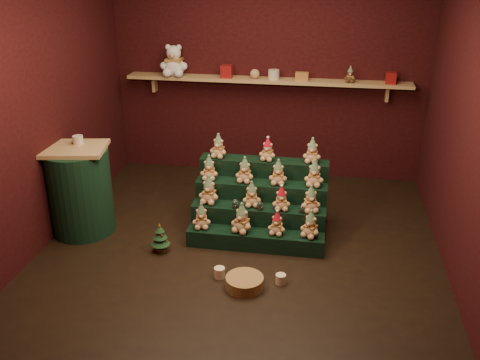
% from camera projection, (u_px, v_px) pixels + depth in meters
% --- Properties ---
extents(ground, '(4.00, 4.00, 0.00)m').
position_uv_depth(ground, '(242.00, 244.00, 5.56)').
color(ground, black).
rests_on(ground, ground).
extents(back_wall, '(4.00, 0.10, 2.80)m').
position_uv_depth(back_wall, '(268.00, 69.00, 6.86)').
color(back_wall, black).
rests_on(back_wall, ground).
extents(front_wall, '(4.00, 0.10, 2.80)m').
position_uv_depth(front_wall, '(186.00, 211.00, 3.15)').
color(front_wall, black).
rests_on(front_wall, ground).
extents(left_wall, '(0.10, 4.00, 2.80)m').
position_uv_depth(left_wall, '(40.00, 104.00, 5.32)').
color(left_wall, black).
rests_on(left_wall, ground).
extents(right_wall, '(0.10, 4.00, 2.80)m').
position_uv_depth(right_wall, '(472.00, 125.00, 4.69)').
color(right_wall, black).
rests_on(right_wall, ground).
extents(back_shelf, '(3.60, 0.26, 0.24)m').
position_uv_depth(back_shelf, '(266.00, 81.00, 6.74)').
color(back_shelf, tan).
rests_on(back_shelf, ground).
extents(riser_tier_front, '(1.40, 0.22, 0.18)m').
position_uv_depth(riser_tier_front, '(255.00, 240.00, 5.46)').
color(riser_tier_front, black).
rests_on(riser_tier_front, ground).
extents(riser_tier_midfront, '(1.40, 0.22, 0.36)m').
position_uv_depth(riser_tier_midfront, '(258.00, 222.00, 5.62)').
color(riser_tier_midfront, black).
rests_on(riser_tier_midfront, ground).
extents(riser_tier_midback, '(1.40, 0.22, 0.54)m').
position_uv_depth(riser_tier_midback, '(261.00, 205.00, 5.79)').
color(riser_tier_midback, black).
rests_on(riser_tier_midback, ground).
extents(riser_tier_back, '(1.40, 0.22, 0.72)m').
position_uv_depth(riser_tier_back, '(264.00, 190.00, 5.95)').
color(riser_tier_back, black).
rests_on(riser_tier_back, ground).
extents(teddy_0, '(0.22, 0.20, 0.27)m').
position_uv_depth(teddy_0, '(201.00, 216.00, 5.46)').
color(teddy_0, tan).
rests_on(teddy_0, riser_tier_front).
extents(teddy_1, '(0.27, 0.26, 0.31)m').
position_uv_depth(teddy_1, '(242.00, 218.00, 5.38)').
color(teddy_1, tan).
rests_on(teddy_1, riser_tier_front).
extents(teddy_2, '(0.20, 0.19, 0.25)m').
position_uv_depth(teddy_2, '(277.00, 223.00, 5.34)').
color(teddy_2, tan).
rests_on(teddy_2, riser_tier_front).
extents(teddy_3, '(0.26, 0.26, 0.28)m').
position_uv_depth(teddy_3, '(311.00, 224.00, 5.29)').
color(teddy_3, tan).
rests_on(teddy_3, riser_tier_front).
extents(teddy_4, '(0.24, 0.22, 0.30)m').
position_uv_depth(teddy_4, '(209.00, 190.00, 5.58)').
color(teddy_4, tan).
rests_on(teddy_4, riser_tier_midfront).
extents(teddy_5, '(0.22, 0.21, 0.26)m').
position_uv_depth(teddy_5, '(252.00, 194.00, 5.52)').
color(teddy_5, tan).
rests_on(teddy_5, riser_tier_midfront).
extents(teddy_6, '(0.21, 0.19, 0.26)m').
position_uv_depth(teddy_6, '(281.00, 198.00, 5.45)').
color(teddy_6, tan).
rests_on(teddy_6, riser_tier_midfront).
extents(teddy_7, '(0.24, 0.23, 0.28)m').
position_uv_depth(teddy_7, '(311.00, 199.00, 5.41)').
color(teddy_7, tan).
rests_on(teddy_7, riser_tier_midfront).
extents(teddy_8, '(0.20, 0.18, 0.27)m').
position_uv_depth(teddy_8, '(209.00, 168.00, 5.71)').
color(teddy_8, tan).
rests_on(teddy_8, riser_tier_midback).
extents(teddy_9, '(0.22, 0.20, 0.27)m').
position_uv_depth(teddy_9, '(245.00, 170.00, 5.65)').
color(teddy_9, tan).
rests_on(teddy_9, riser_tier_midback).
extents(teddy_10, '(0.19, 0.17, 0.27)m').
position_uv_depth(teddy_10, '(278.00, 172.00, 5.59)').
color(teddy_10, tan).
rests_on(teddy_10, riser_tier_midback).
extents(teddy_11, '(0.22, 0.20, 0.28)m').
position_uv_depth(teddy_11, '(314.00, 173.00, 5.55)').
color(teddy_11, tan).
rests_on(teddy_11, riser_tier_midback).
extents(teddy_12, '(0.21, 0.20, 0.26)m').
position_uv_depth(teddy_12, '(218.00, 146.00, 5.82)').
color(teddy_12, tan).
rests_on(teddy_12, riser_tier_back).
extents(teddy_13, '(0.21, 0.19, 0.25)m').
position_uv_depth(teddy_13, '(268.00, 149.00, 5.74)').
color(teddy_13, tan).
rests_on(teddy_13, riser_tier_back).
extents(teddy_14, '(0.20, 0.19, 0.27)m').
position_uv_depth(teddy_14, '(312.00, 151.00, 5.68)').
color(teddy_14, tan).
rests_on(teddy_14, riser_tier_back).
extents(snow_globe_a, '(0.07, 0.07, 0.09)m').
position_uv_depth(snow_globe_a, '(235.00, 204.00, 5.51)').
color(snow_globe_a, black).
rests_on(snow_globe_a, riser_tier_midfront).
extents(snow_globe_b, '(0.07, 0.07, 0.09)m').
position_uv_depth(snow_globe_b, '(260.00, 206.00, 5.47)').
color(snow_globe_b, black).
rests_on(snow_globe_b, riser_tier_midfront).
extents(snow_globe_c, '(0.06, 0.06, 0.08)m').
position_uv_depth(snow_globe_c, '(302.00, 209.00, 5.41)').
color(snow_globe_c, black).
rests_on(snow_globe_c, riser_tier_midfront).
extents(side_table, '(0.71, 0.67, 0.96)m').
position_uv_depth(side_table, '(80.00, 190.00, 5.66)').
color(side_table, tan).
rests_on(side_table, ground).
extents(table_ornament, '(0.11, 0.11, 0.09)m').
position_uv_depth(table_ornament, '(78.00, 140.00, 5.54)').
color(table_ornament, beige).
rests_on(table_ornament, side_table).
extents(mini_christmas_tree, '(0.19, 0.19, 0.32)m').
position_uv_depth(mini_christmas_tree, '(160.00, 238.00, 5.36)').
color(mini_christmas_tree, '#4A311A').
rests_on(mini_christmas_tree, ground).
extents(mug_left, '(0.10, 0.10, 0.10)m').
position_uv_depth(mug_left, '(220.00, 273.00, 4.98)').
color(mug_left, beige).
rests_on(mug_left, ground).
extents(mug_right, '(0.09, 0.09, 0.09)m').
position_uv_depth(mug_right, '(281.00, 279.00, 4.89)').
color(mug_right, beige).
rests_on(mug_right, ground).
extents(wicker_basket, '(0.46, 0.46, 0.11)m').
position_uv_depth(wicker_basket, '(245.00, 282.00, 4.83)').
color(wicker_basket, '#A98044').
rests_on(wicker_basket, ground).
extents(white_bear, '(0.37, 0.34, 0.50)m').
position_uv_depth(white_bear, '(174.00, 56.00, 6.79)').
color(white_bear, white).
rests_on(white_bear, back_shelf).
extents(brown_bear, '(0.14, 0.12, 0.19)m').
position_uv_depth(brown_bear, '(350.00, 75.00, 6.51)').
color(brown_bear, '#4D3019').
rests_on(brown_bear, back_shelf).
extents(gift_tin_red_a, '(0.14, 0.14, 0.16)m').
position_uv_depth(gift_tin_red_a, '(227.00, 71.00, 6.76)').
color(gift_tin_red_a, maroon).
rests_on(gift_tin_red_a, back_shelf).
extents(gift_tin_cream, '(0.14, 0.14, 0.12)m').
position_uv_depth(gift_tin_cream, '(274.00, 75.00, 6.67)').
color(gift_tin_cream, beige).
rests_on(gift_tin_cream, back_shelf).
extents(gift_tin_red_b, '(0.12, 0.12, 0.14)m').
position_uv_depth(gift_tin_red_b, '(391.00, 78.00, 6.45)').
color(gift_tin_red_b, maroon).
rests_on(gift_tin_red_b, back_shelf).
extents(shelf_plush_ball, '(0.12, 0.12, 0.12)m').
position_uv_depth(shelf_plush_ball, '(255.00, 74.00, 6.71)').
color(shelf_plush_ball, tan).
rests_on(shelf_plush_ball, back_shelf).
extents(scarf_gift_box, '(0.16, 0.10, 0.10)m').
position_uv_depth(scarf_gift_box, '(302.00, 76.00, 6.63)').
color(scarf_gift_box, orange).
rests_on(scarf_gift_box, back_shelf).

